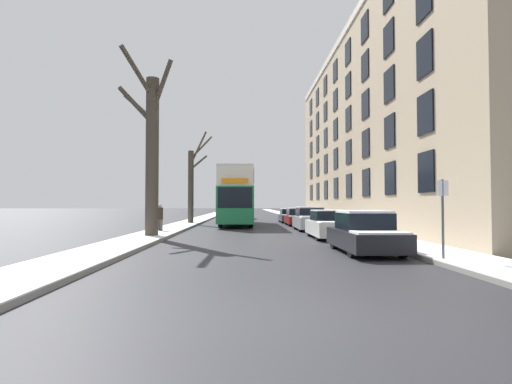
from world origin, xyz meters
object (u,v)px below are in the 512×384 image
bare_tree_left_1 (192,182)px  parked_car_2 (310,219)px  parked_car_4 (290,216)px  pedestrian_left_sidewalk (160,217)px  double_decker_bus (237,194)px  street_sign_post (443,215)px  parked_car_3 (297,217)px  bare_tree_left_0 (151,148)px  parked_car_0 (365,233)px  oncoming_van (238,208)px  parked_car_1 (329,225)px

bare_tree_left_1 → parked_car_2: 11.80m
parked_car_4 → pedestrian_left_sidewalk: size_ratio=2.49×
double_decker_bus → street_sign_post: size_ratio=4.98×
bare_tree_left_1 → parked_car_3: bearing=-11.0°
parked_car_2 → parked_car_3: 5.99m
parked_car_2 → bare_tree_left_0: bearing=-146.3°
bare_tree_left_0 → bare_tree_left_1: size_ratio=1.14×
parked_car_0 → parked_car_2: parked_car_2 is taller
parked_car_3 → street_sign_post: (1.39, -20.43, 0.73)m
bare_tree_left_1 → parked_car_0: size_ratio=1.87×
parked_car_4 → street_sign_post: (1.39, -25.71, 0.77)m
bare_tree_left_1 → oncoming_van: bare_tree_left_1 is taller
bare_tree_left_1 → double_decker_bus: 3.95m
double_decker_bus → oncoming_van: size_ratio=2.20×
parked_car_1 → parked_car_4: size_ratio=0.98×
bare_tree_left_1 → parked_car_1: 16.32m
parked_car_2 → pedestrian_left_sidewalk: (-9.08, -2.20, 0.23)m
parked_car_3 → parked_car_1: bearing=-90.0°
parked_car_0 → street_sign_post: 3.11m
bare_tree_left_1 → oncoming_van: 14.08m
double_decker_bus → parked_car_2: bearing=-54.8°
parked_car_2 → street_sign_post: size_ratio=1.74×
bare_tree_left_1 → pedestrian_left_sidewalk: bearing=-93.1°
parked_car_2 → pedestrian_left_sidewalk: 9.35m
parked_car_3 → double_decker_bus: bearing=170.3°
bare_tree_left_0 → parked_car_3: size_ratio=2.19×
bare_tree_left_1 → parked_car_2: bearing=-41.9°
bare_tree_left_0 → parked_car_4: (8.77, 17.11, -3.81)m
parked_car_2 → parked_car_1: bearing=-90.0°
parked_car_2 → street_sign_post: (1.39, -14.44, 0.67)m
oncoming_van → parked_car_0: bearing=-81.4°
double_decker_bus → parked_car_2: size_ratio=2.87×
oncoming_van → pedestrian_left_sidewalk: oncoming_van is taller
pedestrian_left_sidewalk → bare_tree_left_1: bearing=90.0°
parked_car_0 → oncoming_van: 33.20m
parked_car_3 → bare_tree_left_0: bearing=-126.5°
parked_car_1 → parked_car_3: bearing=90.0°
bare_tree_left_1 → double_decker_bus: bare_tree_left_1 is taller
street_sign_post → parked_car_3: bearing=93.9°
double_decker_bus → parked_car_4: double_decker_bus is taller
parked_car_3 → parked_car_4: 5.27m
parked_car_0 → parked_car_3: 17.75m
bare_tree_left_0 → oncoming_van: 27.37m
parked_car_0 → bare_tree_left_0: bearing=146.0°
bare_tree_left_0 → parked_car_1: (8.77, -0.12, -3.76)m
parked_car_4 → parked_car_0: bearing=-90.0°
bare_tree_left_0 → parked_car_2: bearing=33.7°
bare_tree_left_0 → double_decker_bus: bare_tree_left_0 is taller
double_decker_bus → oncoming_van: double_decker_bus is taller
double_decker_bus → parked_car_1: size_ratio=2.84×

